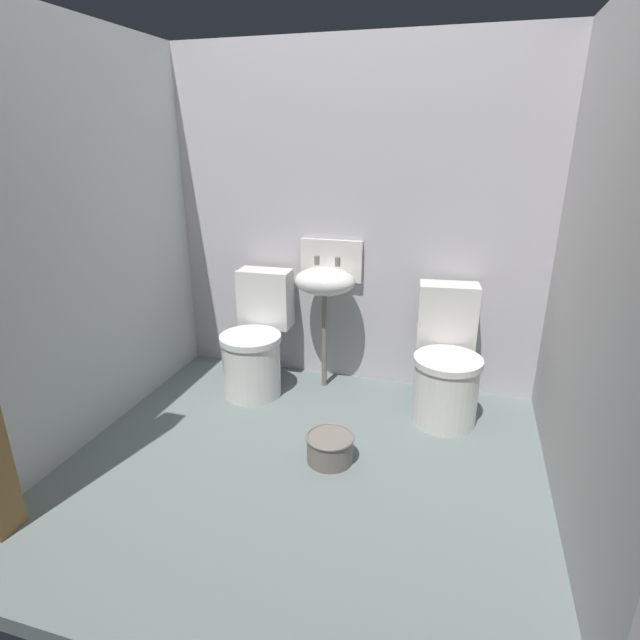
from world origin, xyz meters
TOP-DOWN VIEW (x-y plane):
  - ground_plane at (0.00, 0.00)m, footprint 2.86×2.45m
  - wall_back at (0.00, 1.08)m, footprint 2.86×0.10m
  - wall_left at (-1.28, 0.10)m, footprint 0.10×2.25m
  - wall_right at (1.28, 0.10)m, footprint 0.10×2.25m
  - toilet_left at (-0.57, 0.68)m, footprint 0.41×0.60m
  - toilet_right at (0.67, 0.68)m, footprint 0.45×0.63m
  - sink at (-0.14, 0.86)m, footprint 0.42×0.35m
  - bucket at (0.13, 0.01)m, footprint 0.26×0.26m

SIDE VIEW (x-z plane):
  - ground_plane at x=0.00m, z-range -0.08..0.00m
  - bucket at x=0.13m, z-range 0.00..0.16m
  - toilet_left at x=-0.57m, z-range -0.07..0.71m
  - toilet_right at x=0.67m, z-range -0.07..0.71m
  - sink at x=-0.14m, z-range 0.26..1.25m
  - wall_back at x=0.00m, z-range 0.00..2.20m
  - wall_left at x=-1.28m, z-range 0.00..2.20m
  - wall_right at x=1.28m, z-range 0.00..2.20m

